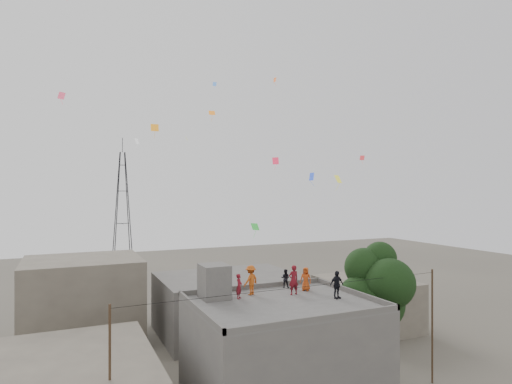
% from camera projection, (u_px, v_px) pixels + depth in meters
% --- Properties ---
extents(main_building, '(10.00, 8.00, 6.10)m').
position_uv_depth(main_building, '(282.00, 356.00, 24.40)').
color(main_building, '#54514E').
rests_on(main_building, ground).
extents(parapet, '(10.00, 8.00, 0.30)m').
position_uv_depth(parapet, '(282.00, 300.00, 24.40)').
color(parapet, '#54514E').
rests_on(parapet, main_building).
extents(stair_head_box, '(1.60, 1.80, 2.00)m').
position_uv_depth(stair_head_box, '(214.00, 281.00, 25.46)').
color(stair_head_box, '#54514E').
rests_on(stair_head_box, main_building).
extents(neighbor_north, '(12.00, 9.00, 5.00)m').
position_uv_depth(neighbor_north, '(229.00, 304.00, 37.99)').
color(neighbor_north, '#54514E').
rests_on(neighbor_north, ground).
extents(neighbor_northwest, '(9.00, 8.00, 7.00)m').
position_uv_depth(neighbor_northwest, '(83.00, 301.00, 34.89)').
color(neighbor_northwest, '#5D5449').
rests_on(neighbor_northwest, ground).
extents(neighbor_east, '(7.00, 8.00, 4.40)m').
position_uv_depth(neighbor_east, '(366.00, 303.00, 39.26)').
color(neighbor_east, '#5D5449').
rests_on(neighbor_east, ground).
extents(tree, '(4.90, 4.60, 9.10)m').
position_uv_depth(tree, '(378.00, 289.00, 27.96)').
color(tree, black).
rests_on(tree, ground).
extents(utility_line, '(20.12, 0.62, 7.40)m').
position_uv_depth(utility_line, '(301.00, 348.00, 23.46)').
color(utility_line, black).
rests_on(utility_line, ground).
extents(transmission_tower, '(2.97, 2.97, 20.01)m').
position_uv_depth(transmission_tower, '(122.00, 216.00, 59.25)').
color(transmission_tower, black).
rests_on(transmission_tower, ground).
extents(person_red_adult, '(0.68, 0.46, 1.81)m').
position_uv_depth(person_red_adult, '(293.00, 280.00, 26.33)').
color(person_red_adult, maroon).
rests_on(person_red_adult, main_building).
extents(person_orange_child, '(0.84, 0.86, 1.49)m').
position_uv_depth(person_orange_child, '(306.00, 279.00, 27.42)').
color(person_orange_child, '#B74214').
rests_on(person_orange_child, main_building).
extents(person_dark_child, '(0.74, 0.74, 1.21)m').
position_uv_depth(person_dark_child, '(285.00, 278.00, 28.32)').
color(person_dark_child, black).
rests_on(person_dark_child, main_building).
extents(person_dark_adult, '(1.00, 0.49, 1.64)m').
position_uv_depth(person_dark_adult, '(337.00, 285.00, 25.36)').
color(person_dark_adult, black).
rests_on(person_dark_adult, main_building).
extents(person_orange_adult, '(1.34, 1.13, 1.81)m').
position_uv_depth(person_orange_adult, '(251.00, 280.00, 26.31)').
color(person_orange_adult, '#BC4F15').
rests_on(person_orange_adult, main_building).
extents(person_red_child, '(0.60, 0.63, 1.46)m').
position_uv_depth(person_red_child, '(239.00, 286.00, 25.35)').
color(person_red_child, maroon).
rests_on(person_red_child, main_building).
extents(kites, '(23.09, 19.42, 12.88)m').
position_uv_depth(kites, '(237.00, 137.00, 30.33)').
color(kites, orange).
rests_on(kites, ground).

